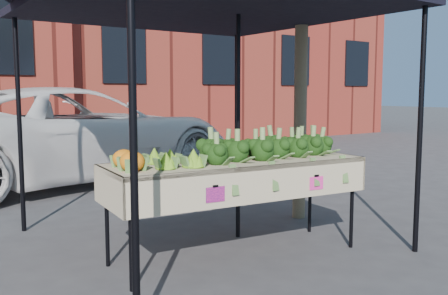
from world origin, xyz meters
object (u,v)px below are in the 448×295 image
canopy (205,107)px  table (236,209)px  street_tree (302,33)px  vehicle (69,10)px

canopy → table: bearing=-93.8°
table → canopy: (0.04, 0.58, 0.92)m
canopy → street_tree: bearing=6.4°
table → canopy: size_ratio=0.78×
table → street_tree: 2.43m
canopy → vehicle: vehicle is taller
canopy → street_tree: size_ratio=0.71×
table → street_tree: street_tree is taller
table → vehicle: (0.08, 4.82, 2.44)m
street_tree → canopy: bearing=-173.6°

